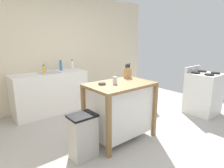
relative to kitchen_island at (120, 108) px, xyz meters
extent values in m
plane|color=#ADA8A0|center=(-0.05, -0.14, -0.51)|extent=(6.37, 6.37, 0.00)
cube|color=beige|center=(-0.05, 2.17, 0.79)|extent=(5.37, 0.10, 2.60)
cube|color=olive|center=(0.00, 0.00, 0.39)|extent=(1.03, 0.69, 0.04)
cube|color=white|center=(0.00, 0.00, -0.02)|extent=(0.93, 0.59, 0.78)
cube|color=olive|center=(-0.48, -0.32, -0.07)|extent=(0.06, 0.06, 0.88)
cube|color=olive|center=(0.48, -0.32, -0.07)|extent=(0.06, 0.06, 0.88)
cube|color=olive|center=(-0.48, 0.32, -0.07)|extent=(0.06, 0.06, 0.88)
cube|color=olive|center=(0.48, 0.32, -0.07)|extent=(0.06, 0.06, 0.88)
cube|color=tan|center=(0.39, 0.25, 0.49)|extent=(0.11, 0.09, 0.17)
cylinder|color=black|center=(0.35, 0.25, 0.61)|extent=(0.02, 0.02, 0.06)
cylinder|color=black|center=(0.38, 0.25, 0.62)|extent=(0.02, 0.02, 0.08)
cylinder|color=black|center=(0.41, 0.25, 0.61)|extent=(0.02, 0.02, 0.06)
cylinder|color=black|center=(0.44, 0.25, 0.62)|extent=(0.02, 0.02, 0.08)
cylinder|color=#564C47|center=(-0.27, 0.11, 0.43)|extent=(0.11, 0.11, 0.03)
cylinder|color=#342D2A|center=(-0.27, 0.11, 0.44)|extent=(0.09, 0.09, 0.01)
cylinder|color=silver|center=(-0.09, 0.02, 0.46)|extent=(0.07, 0.07, 0.11)
cube|color=#B7B2A8|center=(-0.75, -0.10, -0.21)|extent=(0.34, 0.26, 0.60)
cube|color=black|center=(-0.75, -0.10, 0.10)|extent=(0.36, 0.28, 0.03)
cube|color=white|center=(-0.42, 1.82, -0.07)|extent=(1.56, 0.60, 0.88)
cube|color=silver|center=(-0.42, 1.80, 0.35)|extent=(0.44, 0.36, 0.03)
cylinder|color=#B7BCC1|center=(-0.42, 1.96, 0.48)|extent=(0.02, 0.02, 0.22)
cylinder|color=white|center=(0.19, 1.91, 0.47)|extent=(0.05, 0.05, 0.21)
cylinder|color=black|center=(0.19, 1.91, 0.59)|extent=(0.03, 0.03, 0.02)
cylinder|color=blue|center=(-0.09, 1.92, 0.47)|extent=(0.06, 0.06, 0.21)
cylinder|color=black|center=(-0.09, 1.92, 0.59)|extent=(0.03, 0.03, 0.02)
cylinder|color=yellow|center=(-0.52, 1.82, 0.45)|extent=(0.05, 0.05, 0.16)
cylinder|color=black|center=(-0.52, 1.82, 0.54)|extent=(0.03, 0.03, 0.02)
cube|color=silver|center=(2.08, -0.36, -0.07)|extent=(0.60, 0.60, 0.88)
cube|color=silver|center=(2.08, -0.08, 0.43)|extent=(0.60, 0.04, 0.12)
cylinder|color=black|center=(1.94, -0.50, 0.38)|extent=(0.18, 0.18, 0.02)
cylinder|color=black|center=(2.22, -0.50, 0.38)|extent=(0.18, 0.18, 0.02)
cylinder|color=black|center=(1.94, -0.22, 0.38)|extent=(0.18, 0.18, 0.02)
cylinder|color=black|center=(2.22, -0.22, 0.38)|extent=(0.18, 0.18, 0.02)
camera|label=1|loc=(-1.95, -2.16, 1.11)|focal=30.81mm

